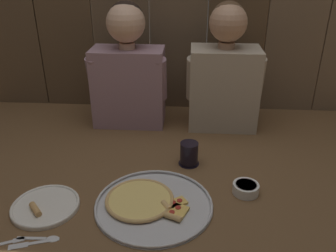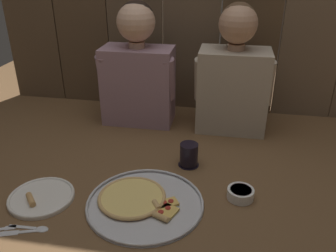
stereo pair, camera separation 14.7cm
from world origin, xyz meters
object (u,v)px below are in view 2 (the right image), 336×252
Objects in this scene: diner_left at (138,68)px; drinking_glass at (189,155)px; pizza_tray at (141,201)px; dinner_plate at (41,197)px; diner_right at (234,75)px; dipping_bowl at (241,193)px.

drinking_glass is at bearing -51.32° from diner_left.
dinner_plate is at bearing -173.58° from pizza_tray.
drinking_glass is 0.16× the size of diner_left.
pizza_tray is 0.68× the size of diner_right.
pizza_tray is 0.68× the size of diner_left.
drinking_glass reaches higher than dipping_bowl.
dipping_bowl is at bearing -47.76° from diner_left.
dipping_bowl is (0.36, 0.10, 0.01)m from pizza_tray.
pizza_tray is at bearing -115.48° from drinking_glass.
diner_left reaches higher than dinner_plate.
drinking_glass is at bearing -112.49° from diner_right.
pizza_tray is 0.38m from dinner_plate.
pizza_tray is 1.77× the size of dinner_plate.
diner_right reaches higher than pizza_tray.
dinner_plate is at bearing -132.77° from diner_right.
pizza_tray is at bearing -113.77° from diner_right.
drinking_glass is at bearing 33.00° from dinner_plate.
diner_right is at bearing -0.04° from diner_left.
dinner_plate is at bearing -169.29° from dipping_bowl.
diner_left is at bearing 75.36° from dinner_plate.
diner_right is (0.68, 0.73, 0.28)m from dinner_plate.
diner_right is (0.30, 0.69, 0.28)m from pizza_tray.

